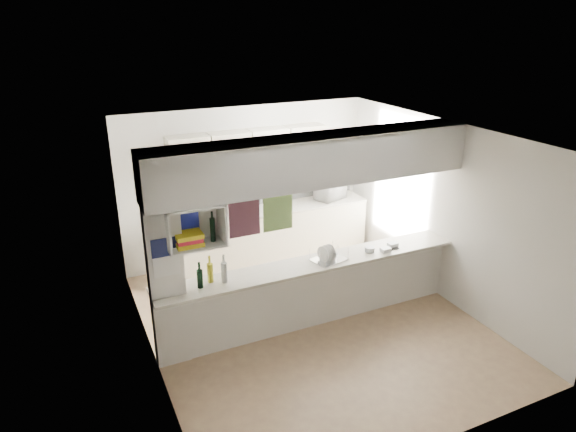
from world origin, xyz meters
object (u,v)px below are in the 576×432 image
dish_rack (329,254)px  wine_bottles (212,274)px  bowl (329,182)px  microwave (330,191)px

dish_rack → wine_bottles: bearing=165.3°
bowl → dish_rack: bowl is taller
microwave → dish_rack: 2.45m
bowl → wine_bottles: 3.48m
dish_rack → wine_bottles: size_ratio=1.33×
microwave → bowl: bearing=-35.5°
microwave → wine_bottles: (-2.80, -2.09, -0.01)m
dish_rack → wine_bottles: wine_bottles is taller
microwave → bowl: (-0.03, 0.01, 0.17)m
microwave → wine_bottles: 3.49m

